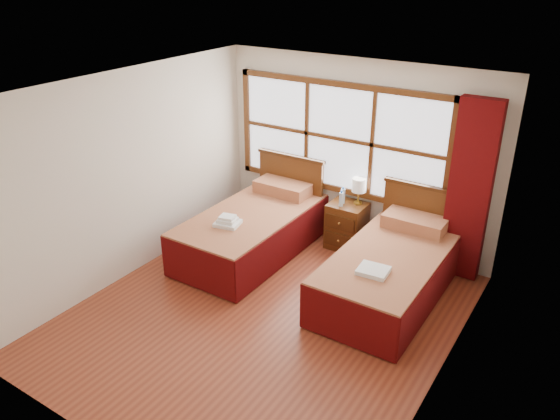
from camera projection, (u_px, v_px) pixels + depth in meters
The scene contains 15 objects.
floor at pixel (264, 315), 6.29m from camera, with size 4.50×4.50×0.00m, color brown.
ceiling at pixel (261, 91), 5.20m from camera, with size 4.50×4.50×0.00m, color white.
wall_back at pixel (356, 155), 7.46m from camera, with size 4.00×4.00×0.00m, color silver.
wall_left at pixel (129, 176), 6.73m from camera, with size 4.50×4.50×0.00m, color silver.
wall_right at pixel (451, 267), 4.76m from camera, with size 4.50×4.50×0.00m, color silver.
window at pixel (339, 138), 7.47m from camera, with size 3.16×0.06×1.56m.
curtain at pixel (470, 192), 6.62m from camera, with size 0.50×0.16×2.30m, color #5A090A.
bed_left at pixel (254, 228), 7.54m from camera, with size 1.17×2.28×1.15m.
bed_right at pixel (391, 270), 6.55m from camera, with size 1.14×2.22×1.12m.
nightstand at pixel (347, 226), 7.65m from camera, with size 0.50×0.49×0.66m.
towels_left at pixel (228, 221), 7.02m from camera, with size 0.36×0.33×0.13m.
towels_right at pixel (373, 271), 6.00m from camera, with size 0.35×0.31×0.05m.
lamp at pixel (359, 186), 7.42m from camera, with size 0.19×0.19×0.37m.
bottle_near at pixel (343, 196), 7.50m from camera, with size 0.06×0.06×0.24m.
bottle_far at pixel (341, 199), 7.41m from camera, with size 0.06×0.06×0.22m.
Camera 1 is at (2.97, -4.26, 3.76)m, focal length 35.00 mm.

